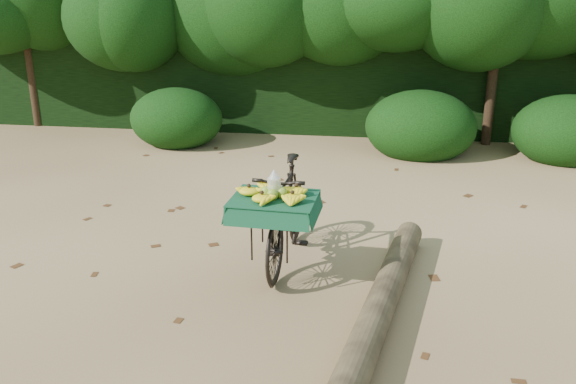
# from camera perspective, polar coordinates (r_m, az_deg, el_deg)

# --- Properties ---
(ground) EXTENTS (80.00, 80.00, 0.00)m
(ground) POSITION_cam_1_polar(r_m,az_deg,el_deg) (7.18, 1.83, -5.09)
(ground) COLOR tan
(ground) RESTS_ON ground
(vendor_bicycle) EXTENTS (0.85, 1.92, 1.15)m
(vendor_bicycle) POSITION_cam_1_polar(r_m,az_deg,el_deg) (6.57, -0.20, -1.90)
(vendor_bicycle) COLOR black
(vendor_bicycle) RESTS_ON ground
(fallen_log) EXTENTS (1.00, 3.92, 0.28)m
(fallen_log) POSITION_cam_1_polar(r_m,az_deg,el_deg) (5.57, 8.30, -11.31)
(fallen_log) COLOR brown
(fallen_log) RESTS_ON ground
(hedge_backdrop) EXTENTS (26.00, 1.80, 1.80)m
(hedge_backdrop) POSITION_cam_1_polar(r_m,az_deg,el_deg) (12.99, 5.23, 9.99)
(hedge_backdrop) COLOR black
(hedge_backdrop) RESTS_ON ground
(tree_row) EXTENTS (14.50, 2.00, 4.00)m
(tree_row) POSITION_cam_1_polar(r_m,az_deg,el_deg) (12.13, 1.97, 14.64)
(tree_row) COLOR black
(tree_row) RESTS_ON ground
(bush_clumps) EXTENTS (8.80, 1.70, 0.90)m
(bush_clumps) POSITION_cam_1_polar(r_m,az_deg,el_deg) (11.10, 7.09, 5.98)
(bush_clumps) COLOR black
(bush_clumps) RESTS_ON ground
(leaf_litter) EXTENTS (7.00, 7.30, 0.01)m
(leaf_litter) POSITION_cam_1_polar(r_m,az_deg,el_deg) (7.78, 2.40, -3.11)
(leaf_litter) COLOR #4E2D15
(leaf_litter) RESTS_ON ground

